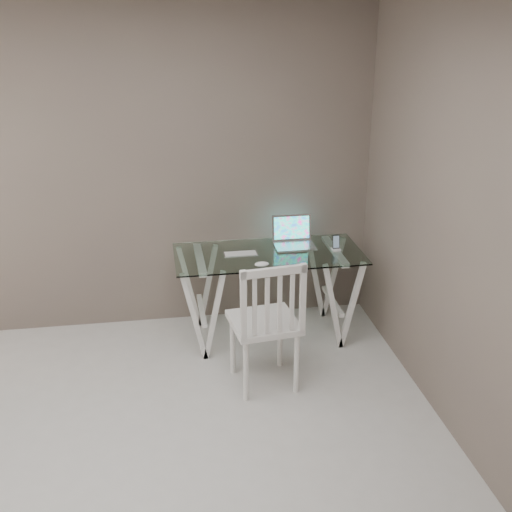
{
  "coord_description": "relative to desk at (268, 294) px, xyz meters",
  "views": [
    {
      "loc": [
        0.19,
        -2.89,
        2.64
      ],
      "look_at": [
        0.9,
        1.5,
        0.85
      ],
      "focal_mm": 45.0,
      "sensor_mm": 36.0,
      "label": 1
    }
  ],
  "objects": [
    {
      "name": "room",
      "position": [
        -1.12,
        -1.78,
        1.33
      ],
      "size": [
        4.5,
        4.52,
        2.71
      ],
      "color": "#BCB9B4",
      "rests_on": "ground"
    },
    {
      "name": "desk",
      "position": [
        0.0,
        0.0,
        0.0
      ],
      "size": [
        1.5,
        0.7,
        0.75
      ],
      "color": "silver",
      "rests_on": "ground"
    },
    {
      "name": "chair",
      "position": [
        -0.15,
        -0.77,
        0.17
      ],
      "size": [
        0.51,
        0.51,
        1.01
      ],
      "rotation": [
        0.0,
        0.0,
        0.12
      ],
      "color": "silver",
      "rests_on": "ground"
    },
    {
      "name": "laptop",
      "position": [
        0.24,
        0.16,
        0.42
      ],
      "size": [
        0.33,
        0.27,
        0.23
      ],
      "color": "#BCBCC1",
      "rests_on": "desk"
    },
    {
      "name": "keyboard",
      "position": [
        -0.22,
        0.01,
        0.37
      ],
      "size": [
        0.27,
        0.12,
        0.01
      ],
      "primitive_type": "cube",
      "color": "silver",
      "rests_on": "desk"
    },
    {
      "name": "mouse",
      "position": [
        -0.1,
        -0.26,
        0.38
      ],
      "size": [
        0.11,
        0.07,
        0.04
      ],
      "primitive_type": "ellipsoid",
      "color": "white",
      "rests_on": "desk"
    },
    {
      "name": "phone_dock",
      "position": [
        0.55,
        -0.02,
        0.4
      ],
      "size": [
        0.07,
        0.07,
        0.13
      ],
      "color": "white",
      "rests_on": "desk"
    }
  ]
}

